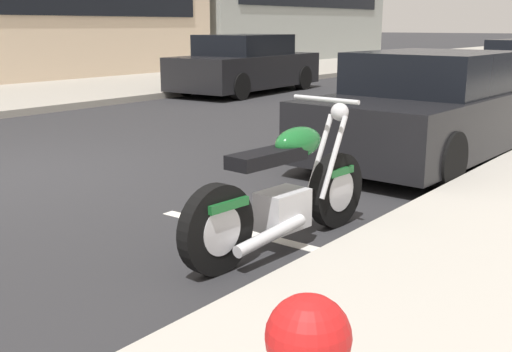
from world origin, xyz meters
TOP-DOWN VIEW (x-y plane):
  - ground_plane at (0.00, 0.00)m, footprint 260.00×260.00m
  - sidewalk_far_curb at (12.00, 6.67)m, footprint 120.00×5.00m
  - parking_stall_stripe at (0.00, -3.57)m, footprint 0.12×2.20m
  - parked_motorcycle at (-0.08, -3.83)m, footprint 2.04×0.62m
  - parked_car_across_street at (3.73, -3.41)m, footprint 4.13×1.88m
  - car_opposite_curb at (8.61, 3.52)m, footprint 4.53×2.09m

SIDE VIEW (x-z plane):
  - ground_plane at x=0.00m, z-range 0.00..0.00m
  - parking_stall_stripe at x=0.00m, z-range 0.00..0.01m
  - sidewalk_far_curb at x=12.00m, z-range 0.00..0.14m
  - parked_motorcycle at x=-0.08m, z-range -0.13..0.98m
  - parked_car_across_street at x=3.73m, z-range -0.04..1.31m
  - car_opposite_curb at x=8.61m, z-range -0.04..1.40m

